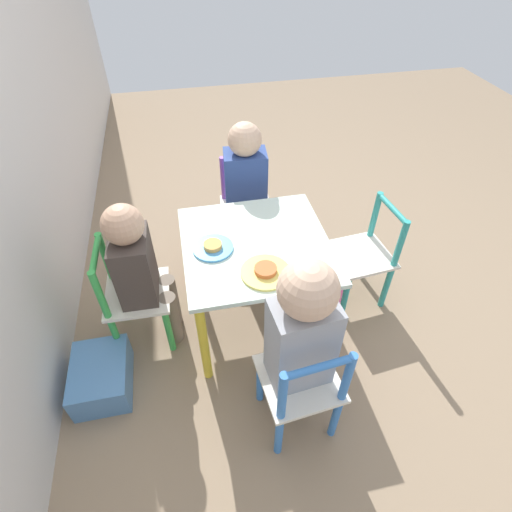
{
  "coord_description": "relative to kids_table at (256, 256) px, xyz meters",
  "views": [
    {
      "loc": [
        -1.16,
        0.24,
        1.5
      ],
      "look_at": [
        0.0,
        0.0,
        0.4
      ],
      "focal_mm": 28.0,
      "sensor_mm": 36.0,
      "label": 1
    }
  ],
  "objects": [
    {
      "name": "chair_purple",
      "position": [
        0.52,
        -0.05,
        -0.14
      ],
      "size": [
        0.28,
        0.28,
        0.52
      ],
      "rotation": [
        0.0,
        0.0,
        -1.67
      ],
      "color": "silver",
      "rests_on": "ground_plane"
    },
    {
      "name": "ground_plane",
      "position": [
        0.0,
        0.0,
        -0.4
      ],
      "size": [
        6.0,
        6.0,
        0.0
      ],
      "primitive_type": "plane",
      "color": "#8C755B"
    },
    {
      "name": "child_back",
      "position": [
        0.01,
        0.46,
        0.02
      ],
      "size": [
        0.2,
        0.21,
        0.7
      ],
      "rotation": [
        0.0,
        0.0,
        -0.03
      ],
      "color": "#7A6B5B",
      "rests_on": "ground_plane"
    },
    {
      "name": "plate_left",
      "position": [
        -0.17,
        0.0,
        0.08
      ],
      "size": [
        0.18,
        0.18,
        0.03
      ],
      "color": "#EADB66",
      "rests_on": "kids_table"
    },
    {
      "name": "kids_table",
      "position": [
        0.0,
        0.0,
        0.0
      ],
      "size": [
        0.58,
        0.58,
        0.47
      ],
      "color": "silver",
      "rests_on": "ground_plane"
    },
    {
      "name": "chair_blue",
      "position": [
        -0.52,
        -0.05,
        -0.14
      ],
      "size": [
        0.28,
        0.28,
        0.52
      ],
      "rotation": [
        0.0,
        0.0,
        -4.62
      ],
      "color": "silver",
      "rests_on": "ground_plane"
    },
    {
      "name": "child_right",
      "position": [
        0.46,
        -0.05,
        0.04
      ],
      "size": [
        0.22,
        0.21,
        0.75
      ],
      "rotation": [
        0.0,
        0.0,
        -1.67
      ],
      "color": "#7A6B5B",
      "rests_on": "ground_plane"
    },
    {
      "name": "plate_back",
      "position": [
        0.0,
        0.17,
        0.08
      ],
      "size": [
        0.16,
        0.16,
        0.03
      ],
      "color": "#4C9EE0",
      "rests_on": "kids_table"
    },
    {
      "name": "child_left",
      "position": [
        -0.46,
        -0.04,
        0.08
      ],
      "size": [
        0.23,
        0.21,
        0.79
      ],
      "rotation": [
        0.0,
        0.0,
        -4.62
      ],
      "color": "#38383D",
      "rests_on": "ground_plane"
    },
    {
      "name": "chair_green",
      "position": [
        0.01,
        0.52,
        -0.14
      ],
      "size": [
        0.27,
        0.27,
        0.52
      ],
      "rotation": [
        0.0,
        0.0,
        -0.03
      ],
      "color": "silver",
      "rests_on": "ground_plane"
    },
    {
      "name": "chair_teal",
      "position": [
        0.05,
        -0.52,
        -0.14
      ],
      "size": [
        0.28,
        0.28,
        0.52
      ],
      "rotation": [
        0.0,
        0.0,
        -3.05
      ],
      "color": "silver",
      "rests_on": "ground_plane"
    },
    {
      "name": "storage_bin",
      "position": [
        -0.22,
        0.67,
        -0.33
      ],
      "size": [
        0.28,
        0.22,
        0.14
      ],
      "color": "#4C7FB7",
      "rests_on": "ground_plane"
    }
  ]
}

